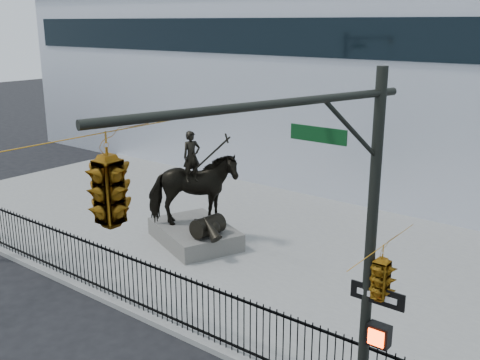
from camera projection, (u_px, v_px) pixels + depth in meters
The scene contains 7 objects.
ground at pixel (103, 333), 14.27m from camera, with size 120.00×120.00×0.00m, color black.
plaza at pixel (264, 247), 19.54m from camera, with size 30.00×12.00×0.15m, color gray.
building at pixel (416, 86), 28.17m from camera, with size 44.00×14.00×9.00m, color white.
picket_fence at pixel (138, 283), 14.97m from camera, with size 22.10×0.10×1.50m.
statue_plinth at pixel (195, 234), 19.67m from camera, with size 3.24×2.23×0.61m, color #5A5752.
equestrian_statue at pixel (194, 192), 19.19m from camera, with size 3.88×3.20×3.52m.
traffic_signal_right at pixel (266, 235), 7.59m from camera, with size 2.17×6.86×7.00m.
Camera 1 is at (10.59, -7.80, 7.63)m, focal length 42.00 mm.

